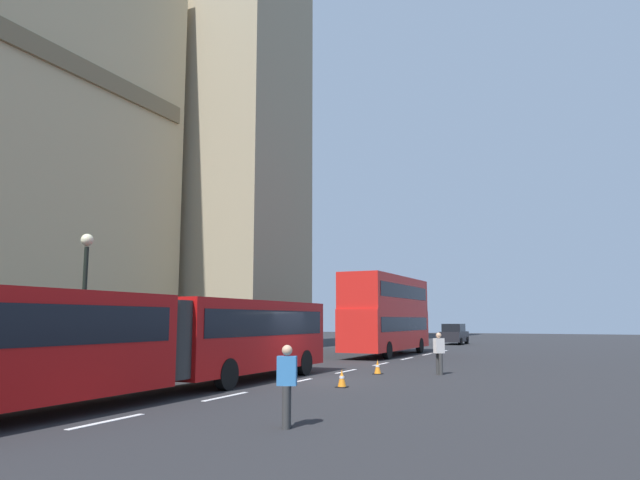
# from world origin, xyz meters

# --- Properties ---
(ground_plane) EXTENTS (160.00, 160.00, 0.00)m
(ground_plane) POSITION_xyz_m (0.00, 0.00, 0.00)
(ground_plane) COLOR #262628
(lane_centre_marking) EXTENTS (39.00, 0.16, 0.01)m
(lane_centre_marking) POSITION_xyz_m (3.92, 0.00, 0.00)
(lane_centre_marking) COLOR silver
(lane_centre_marking) RESTS_ON ground_plane
(articulated_bus) EXTENTS (18.74, 2.54, 2.90)m
(articulated_bus) POSITION_xyz_m (-6.20, 1.99, 1.75)
(articulated_bus) COLOR #B20F0F
(articulated_bus) RESTS_ON ground_plane
(double_decker_bus) EXTENTS (10.77, 2.54, 4.90)m
(double_decker_bus) POSITION_xyz_m (15.65, 2.00, 2.71)
(double_decker_bus) COLOR red
(double_decker_bus) RESTS_ON ground_plane
(sedan_lead) EXTENTS (4.40, 1.86, 1.85)m
(sedan_lead) POSITION_xyz_m (34.04, 1.71, 0.91)
(sedan_lead) COLOR black
(sedan_lead) RESTS_ON ground_plane
(traffic_cone_west) EXTENTS (0.36, 0.36, 0.58)m
(traffic_cone_west) POSITION_xyz_m (-1.71, -2.15, 0.28)
(traffic_cone_west) COLOR black
(traffic_cone_west) RESTS_ON ground_plane
(traffic_cone_middle) EXTENTS (0.36, 0.36, 0.58)m
(traffic_cone_middle) POSITION_xyz_m (3.26, -1.66, 0.28)
(traffic_cone_middle) COLOR black
(traffic_cone_middle) RESTS_ON ground_plane
(street_lamp) EXTENTS (0.44, 0.44, 5.27)m
(street_lamp) POSITION_xyz_m (-4.61, 6.50, 3.06)
(street_lamp) COLOR black
(street_lamp) RESTS_ON ground_plane
(pedestrian_near_cones) EXTENTS (0.36, 0.46, 1.69)m
(pedestrian_near_cones) POSITION_xyz_m (-8.94, -3.95, 0.91)
(pedestrian_near_cones) COLOR #333333
(pedestrian_near_cones) RESTS_ON ground_plane
(pedestrian_by_kerb) EXTENTS (0.46, 0.45, 1.69)m
(pedestrian_by_kerb) POSITION_xyz_m (4.10, -4.03, 0.91)
(pedestrian_by_kerb) COLOR #333333
(pedestrian_by_kerb) RESTS_ON ground_plane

